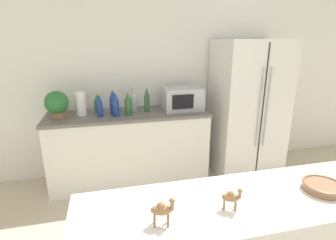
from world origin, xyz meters
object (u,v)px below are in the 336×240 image
(back_bottle_0, at_px, (113,102))
(camel_figurine, at_px, (162,209))
(back_bottle_4, at_px, (147,100))
(back_bottle_6, at_px, (134,100))
(microwave, at_px, (182,98))
(back_bottle_5, at_px, (116,104))
(back_bottle_3, at_px, (100,106))
(back_bottle_1, at_px, (98,103))
(camel_figurine_second, at_px, (231,197))
(potted_plant, at_px, (57,103))
(back_bottle_2, at_px, (128,104))
(paper_towel_roll, at_px, (81,104))
(fruit_bowl, at_px, (323,186))
(refrigerator, at_px, (247,108))

(back_bottle_0, bearing_deg, camel_figurine, -86.25)
(back_bottle_0, height_order, back_bottle_4, back_bottle_4)
(back_bottle_4, xyz_separation_m, back_bottle_6, (-0.15, 0.08, -0.01))
(microwave, height_order, back_bottle_5, back_bottle_5)
(microwave, bearing_deg, back_bottle_3, -174.50)
(back_bottle_0, bearing_deg, back_bottle_1, 152.06)
(back_bottle_4, xyz_separation_m, camel_figurine, (-0.27, -2.10, -0.03))
(microwave, bearing_deg, camel_figurine_second, -99.91)
(potted_plant, height_order, back_bottle_2, potted_plant)
(back_bottle_2, xyz_separation_m, back_bottle_3, (-0.32, 0.01, -0.01))
(back_bottle_1, distance_m, back_bottle_4, 0.59)
(paper_towel_roll, relative_size, back_bottle_6, 0.95)
(paper_towel_roll, xyz_separation_m, back_bottle_4, (0.77, -0.02, 0.01))
(paper_towel_roll, bearing_deg, back_bottle_4, -1.81)
(back_bottle_3, distance_m, back_bottle_6, 0.44)
(potted_plant, relative_size, camel_figurine_second, 2.46)
(back_bottle_4, height_order, back_bottle_5, back_bottle_4)
(paper_towel_roll, height_order, camel_figurine_second, paper_towel_roll)
(microwave, bearing_deg, back_bottle_2, -171.33)
(paper_towel_roll, relative_size, fruit_bowl, 1.24)
(back_bottle_1, relative_size, back_bottle_5, 0.83)
(potted_plant, distance_m, back_bottle_2, 0.79)
(back_bottle_1, bearing_deg, back_bottle_5, -43.98)
(refrigerator, bearing_deg, potted_plant, 178.91)
(microwave, relative_size, fruit_bowl, 2.17)
(potted_plant, bearing_deg, back_bottle_0, 1.86)
(back_bottle_1, xyz_separation_m, back_bottle_4, (0.59, -0.09, 0.03))
(potted_plant, relative_size, back_bottle_6, 1.07)
(microwave, relative_size, back_bottle_6, 1.66)
(microwave, relative_size, camel_figurine_second, 3.82)
(back_bottle_1, height_order, back_bottle_3, back_bottle_3)
(back_bottle_0, bearing_deg, back_bottle_6, 18.06)
(back_bottle_5, distance_m, camel_figurine_second, 2.02)
(microwave, bearing_deg, back_bottle_4, -178.82)
(back_bottle_6, distance_m, fruit_bowl, 2.27)
(camel_figurine_second, bearing_deg, back_bottle_0, 103.41)
(microwave, distance_m, back_bottle_4, 0.45)
(paper_towel_roll, relative_size, camel_figurine_second, 2.18)
(back_bottle_3, bearing_deg, back_bottle_1, 98.79)
(camel_figurine_second, bearing_deg, back_bottle_2, 99.29)
(paper_towel_roll, height_order, back_bottle_3, paper_towel_roll)
(back_bottle_5, xyz_separation_m, fruit_bowl, (1.05, -1.93, -0.07))
(back_bottle_1, relative_size, back_bottle_6, 0.84)
(back_bottle_1, xyz_separation_m, back_bottle_2, (0.35, -0.18, 0.02))
(back_bottle_5, xyz_separation_m, back_bottle_6, (0.23, 0.18, -0.00))
(back_bottle_2, bearing_deg, back_bottle_5, -175.10)
(microwave, height_order, camel_figurine_second, microwave)
(back_bottle_0, relative_size, back_bottle_2, 1.07)
(back_bottle_4, height_order, fruit_bowl, back_bottle_4)
(back_bottle_0, bearing_deg, back_bottle_5, -76.38)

